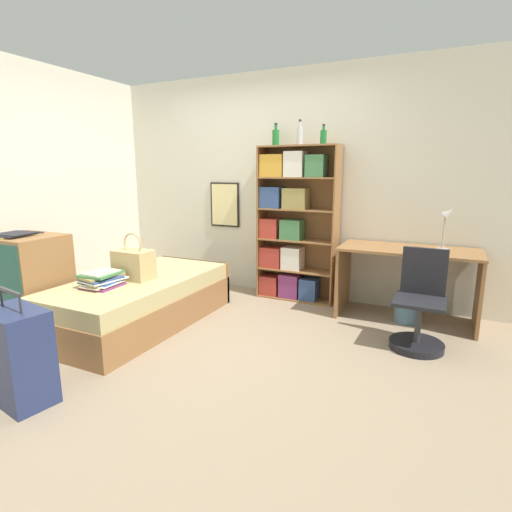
% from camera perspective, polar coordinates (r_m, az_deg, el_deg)
% --- Properties ---
extents(ground_plane, '(14.00, 14.00, 0.00)m').
position_cam_1_polar(ground_plane, '(3.80, -8.97, -10.91)').
color(ground_plane, gray).
extents(wall_back, '(10.00, 0.09, 2.60)m').
position_cam_1_polar(wall_back, '(4.90, 1.25, 9.99)').
color(wall_back, beige).
rests_on(wall_back, ground_plane).
extents(wall_left, '(0.06, 10.00, 2.60)m').
position_cam_1_polar(wall_left, '(4.95, -29.31, 8.52)').
color(wall_left, beige).
rests_on(wall_left, ground_plane).
extents(bed, '(0.93, 1.87, 0.46)m').
position_cam_1_polar(bed, '(4.09, -15.98, -6.13)').
color(bed, olive).
rests_on(bed, ground_plane).
extents(handbag, '(0.36, 0.23, 0.44)m').
position_cam_1_polar(handbag, '(3.96, -17.05, -1.10)').
color(handbag, tan).
rests_on(handbag, bed).
extents(book_stack_on_bed, '(0.34, 0.39, 0.14)m').
position_cam_1_polar(book_stack_on_bed, '(3.81, -21.14, -3.10)').
color(book_stack_on_bed, '#7A336B').
rests_on(book_stack_on_bed, bed).
extents(suitcase, '(0.50, 0.35, 0.75)m').
position_cam_1_polar(suitcase, '(3.04, -30.88, -12.13)').
color(suitcase, navy).
rests_on(suitcase, ground_plane).
extents(dresser, '(0.63, 0.56, 0.90)m').
position_cam_1_polar(dresser, '(4.28, -29.71, -3.41)').
color(dresser, olive).
rests_on(dresser, ground_plane).
extents(magazine_pile_on_dresser, '(0.33, 0.39, 0.03)m').
position_cam_1_polar(magazine_pile_on_dresser, '(4.21, -31.11, 2.66)').
color(magazine_pile_on_dresser, '#99894C').
rests_on(magazine_pile_on_dresser, dresser).
extents(bookcase, '(0.91, 0.28, 1.75)m').
position_cam_1_polar(bookcase, '(4.60, 4.93, 4.28)').
color(bookcase, olive).
rests_on(bookcase, ground_plane).
extents(bottle_green, '(0.08, 0.08, 0.25)m').
position_cam_1_polar(bottle_green, '(4.68, 2.84, 16.58)').
color(bottle_green, '#1E6B2D').
rests_on(bottle_green, bookcase).
extents(bottle_brown, '(0.07, 0.07, 0.27)m').
position_cam_1_polar(bottle_brown, '(4.57, 6.28, 16.74)').
color(bottle_brown, '#B7BCC1').
rests_on(bottle_brown, bookcase).
extents(bottle_clear, '(0.07, 0.07, 0.20)m').
position_cam_1_polar(bottle_clear, '(4.42, 9.61, 16.47)').
color(bottle_clear, '#1E6B2D').
rests_on(bottle_clear, bookcase).
extents(desk, '(1.31, 0.62, 0.73)m').
position_cam_1_polar(desk, '(4.22, 20.84, -1.82)').
color(desk, olive).
rests_on(desk, ground_plane).
extents(desk_lamp, '(0.16, 0.11, 0.43)m').
position_cam_1_polar(desk_lamp, '(4.19, 25.70, 4.64)').
color(desk_lamp, '#ADA89E').
rests_on(desk_lamp, desk).
extents(desk_chair, '(0.44, 0.44, 0.83)m').
position_cam_1_polar(desk_chair, '(3.67, 22.26, -8.04)').
color(desk_chair, black).
rests_on(desk_chair, ground_plane).
extents(waste_bin, '(0.24, 0.24, 0.22)m').
position_cam_1_polar(waste_bin, '(4.27, 20.74, -7.35)').
color(waste_bin, slate).
rests_on(waste_bin, ground_plane).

